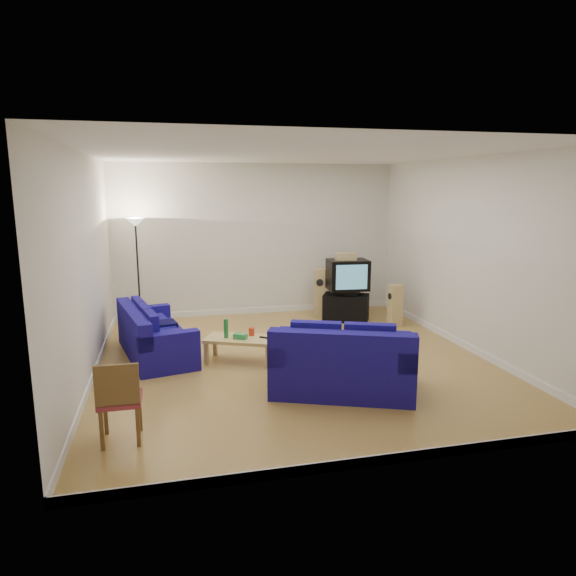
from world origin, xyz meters
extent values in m
cube|color=olive|center=(0.00, 0.00, 0.00)|extent=(6.00, 6.50, 0.01)
cube|color=white|center=(0.00, 0.00, 3.20)|extent=(6.00, 6.50, 0.01)
cube|color=silver|center=(0.00, 3.25, 1.60)|extent=(6.00, 0.01, 3.20)
cube|color=silver|center=(0.00, -3.25, 1.60)|extent=(6.00, 0.01, 3.20)
cube|color=silver|center=(-3.00, 0.00, 1.60)|extent=(0.01, 6.50, 3.20)
cube|color=silver|center=(3.00, 0.00, 1.60)|extent=(0.01, 6.50, 3.20)
cube|color=white|center=(0.00, 3.24, 0.06)|extent=(6.00, 0.02, 0.12)
cube|color=white|center=(0.00, -3.24, 0.06)|extent=(6.00, 0.02, 0.12)
cube|color=white|center=(-2.99, 0.00, 0.06)|extent=(0.02, 6.50, 0.12)
cube|color=white|center=(2.99, 0.00, 0.06)|extent=(0.02, 6.50, 0.12)
cube|color=#130B63|center=(-2.12, 0.78, 0.20)|extent=(1.33, 2.22, 0.40)
cube|color=#130B63|center=(-2.46, 0.71, 0.60)|extent=(0.66, 2.07, 0.41)
cube|color=#130B63|center=(-2.33, 1.69, 0.51)|extent=(0.92, 0.40, 0.23)
cube|color=#130B63|center=(-1.92, -0.13, 0.51)|extent=(0.92, 0.40, 0.23)
cube|color=black|center=(-1.99, 0.81, 0.49)|extent=(0.45, 0.45, 0.11)
cube|color=#130B63|center=(0.34, -1.33, 0.23)|extent=(2.12, 1.66, 0.46)
cube|color=#130B63|center=(0.19, -1.70, 0.70)|extent=(1.82, 0.91, 0.47)
cube|color=#130B63|center=(-0.41, -1.03, 0.59)|extent=(0.61, 1.06, 0.26)
cube|color=#130B63|center=(1.10, -1.63, 0.59)|extent=(0.61, 1.06, 0.26)
cube|color=black|center=(0.40, -1.17, 0.57)|extent=(0.57, 0.57, 0.13)
cube|color=tan|center=(-0.83, 0.16, 0.37)|extent=(1.20, 0.93, 0.05)
cube|color=tan|center=(-1.36, 0.16, 0.17)|extent=(0.08, 0.08, 0.34)
cube|color=tan|center=(-1.19, 0.56, 0.17)|extent=(0.08, 0.08, 0.34)
cube|color=tan|center=(-0.47, -0.24, 0.17)|extent=(0.08, 0.08, 0.34)
cube|color=tan|center=(-0.29, 0.16, 0.17)|extent=(0.08, 0.08, 0.34)
cylinder|color=#197233|center=(-1.04, 0.20, 0.54)|extent=(0.08, 0.08, 0.30)
cube|color=green|center=(-0.84, 0.09, 0.43)|extent=(0.23, 0.20, 0.08)
cylinder|color=red|center=(-0.64, 0.23, 0.45)|extent=(0.12, 0.12, 0.13)
cube|color=black|center=(-0.47, 0.05, 0.40)|extent=(0.14, 0.14, 0.02)
cube|color=black|center=(1.65, 2.17, 0.28)|extent=(1.03, 0.86, 0.55)
cube|color=black|center=(1.68, 2.14, 0.60)|extent=(0.54, 0.52, 0.10)
cube|color=black|center=(1.67, 2.19, 0.96)|extent=(0.84, 0.64, 0.61)
cube|color=#37697A|center=(1.65, 1.89, 0.96)|extent=(0.64, 0.07, 0.49)
cube|color=tan|center=(1.61, 2.13, 1.34)|extent=(0.44, 0.22, 0.15)
cube|color=tan|center=(1.25, 2.70, 0.51)|extent=(0.32, 0.36, 1.02)
cylinder|color=black|center=(1.20, 2.55, 0.75)|extent=(0.15, 0.07, 0.15)
cube|color=tan|center=(2.45, 1.56, 0.42)|extent=(0.26, 0.22, 0.83)
cylinder|color=black|center=(2.32, 1.54, 0.61)|extent=(0.03, 0.12, 0.12)
cylinder|color=black|center=(-2.45, 2.70, 0.02)|extent=(0.27, 0.27, 0.03)
cylinder|color=black|center=(-2.45, 2.70, 1.03)|extent=(0.03, 0.03, 1.99)
cone|color=white|center=(-2.45, 2.70, 2.05)|extent=(0.36, 0.36, 0.16)
cube|color=brown|center=(-2.63, -2.28, 0.22)|extent=(0.04, 0.04, 0.45)
cube|color=brown|center=(-2.63, -1.91, 0.22)|extent=(0.04, 0.04, 0.45)
cube|color=brown|center=(-2.27, -2.28, 0.22)|extent=(0.04, 0.04, 0.45)
cube|color=brown|center=(-2.27, -1.91, 0.22)|extent=(0.04, 0.04, 0.45)
cube|color=#933039|center=(-2.45, -2.10, 0.47)|extent=(0.45, 0.45, 0.06)
cube|color=brown|center=(-2.45, -2.30, 0.71)|extent=(0.45, 0.04, 0.45)
camera|label=1|loc=(-1.89, -7.54, 2.71)|focal=32.00mm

